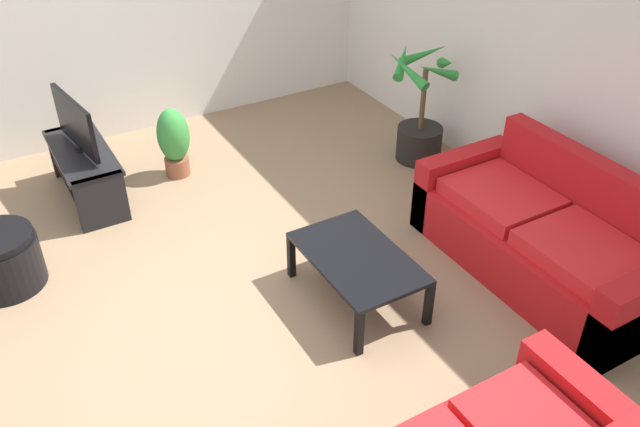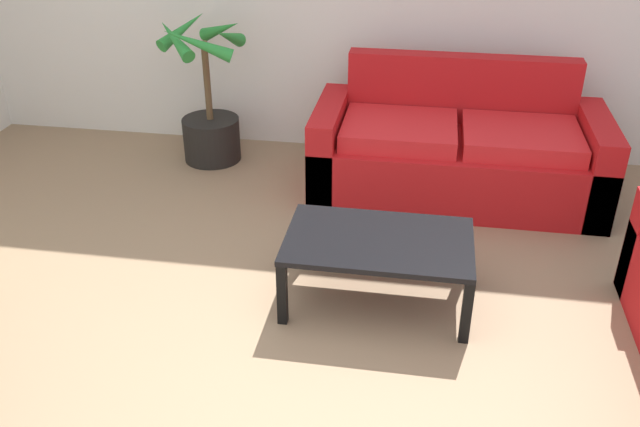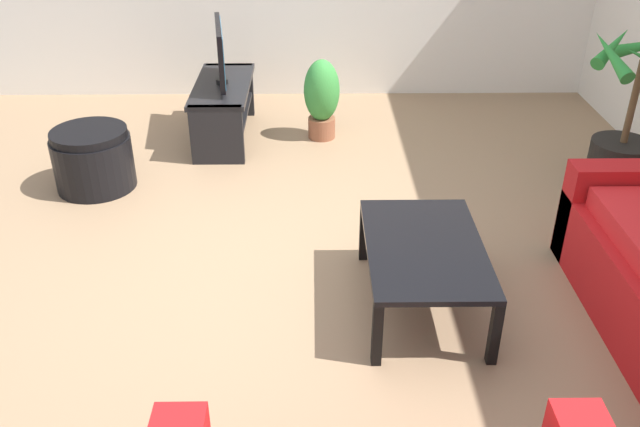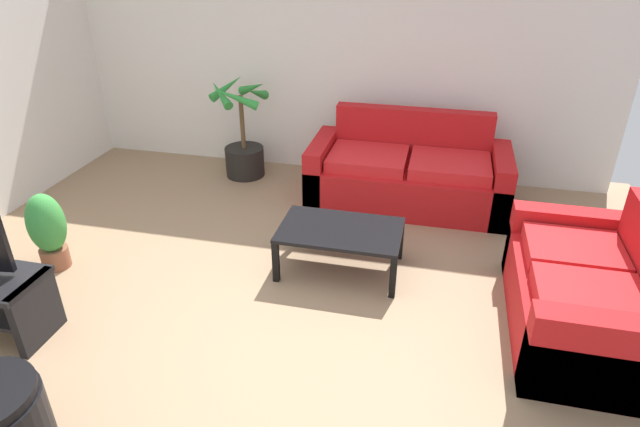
# 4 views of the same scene
# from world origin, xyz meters

# --- Properties ---
(ground_plane) EXTENTS (6.60, 6.60, 0.00)m
(ground_plane) POSITION_xyz_m (0.00, 0.00, 0.00)
(ground_plane) COLOR #937556
(wall_back) EXTENTS (6.00, 0.06, 2.70)m
(wall_back) POSITION_xyz_m (0.00, 3.00, 1.35)
(wall_back) COLOR silver
(wall_back) RESTS_ON ground
(wall_left) EXTENTS (0.06, 6.00, 2.70)m
(wall_left) POSITION_xyz_m (-3.00, 0.00, 1.35)
(wall_left) COLOR silver
(wall_left) RESTS_ON ground
(couch_main) EXTENTS (1.98, 0.90, 0.90)m
(couch_main) POSITION_xyz_m (0.89, 2.28, 0.30)
(couch_main) COLOR red
(couch_main) RESTS_ON ground
(tv_stand) EXTENTS (1.10, 0.45, 0.48)m
(tv_stand) POSITION_xyz_m (-1.89, -0.43, 0.31)
(tv_stand) COLOR black
(tv_stand) RESTS_ON ground
(tv) EXTENTS (0.79, 0.16, 0.49)m
(tv) POSITION_xyz_m (-1.89, -0.43, 0.73)
(tv) COLOR black
(tv) RESTS_ON tv_stand
(coffee_table) EXTENTS (0.99, 0.62, 0.39)m
(coffee_table) POSITION_xyz_m (0.47, 0.90, 0.34)
(coffee_table) COLOR black
(coffee_table) RESTS_ON ground
(potted_palm) EXTENTS (0.65, 0.69, 1.12)m
(potted_palm) POSITION_xyz_m (-0.98, 2.54, 0.38)
(potted_palm) COLOR black
(potted_palm) RESTS_ON ground
(potted_plant_small) EXTENTS (0.30, 0.30, 0.68)m
(potted_plant_small) POSITION_xyz_m (-1.88, 0.39, 0.36)
(potted_plant_small) COLOR brown
(potted_plant_small) RESTS_ON ground
(ottoman) EXTENTS (0.57, 0.57, 0.44)m
(ottoman) POSITION_xyz_m (-0.98, -1.28, 0.22)
(ottoman) COLOR black
(ottoman) RESTS_ON ground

